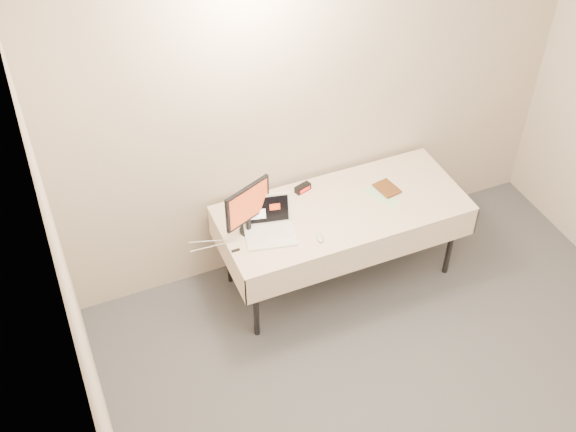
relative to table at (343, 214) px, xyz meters
name	(u,v)px	position (x,y,z in m)	size (l,w,h in m)	color
back_wall	(320,107)	(0.00, 0.45, 0.67)	(4.00, 0.10, 2.70)	beige
table	(343,214)	(0.00, 0.00, 0.00)	(1.86, 0.81, 0.74)	black
laptop	(269,225)	(-0.60, -0.02, 0.12)	(0.41, 0.38, 0.24)	white
monitor	(248,206)	(-0.73, 0.04, 0.30)	(0.37, 0.18, 0.41)	black
book	(380,183)	(0.33, 0.04, 0.16)	(0.14, 0.02, 0.19)	#98541B
alarm_clock	(303,188)	(-0.20, 0.29, 0.09)	(0.14, 0.09, 0.05)	black
clicker	(320,237)	(-0.30, -0.24, 0.07)	(0.05, 0.10, 0.02)	silver
paper_form	(382,196)	(0.32, 0.00, 0.06)	(0.12, 0.29, 0.00)	#BCE8B8
usb_dongle	(236,250)	(-0.89, -0.12, 0.07)	(0.06, 0.02, 0.01)	black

